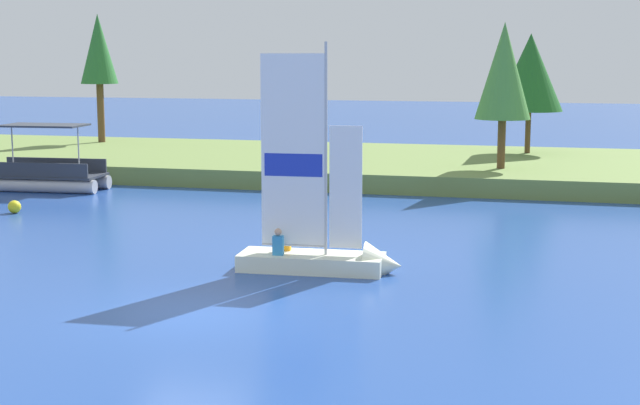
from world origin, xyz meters
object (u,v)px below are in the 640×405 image
Objects in this scene: shoreline_tree_centre at (530,72)px; channel_buoy at (14,207)px; shoreline_tree_midleft at (504,72)px; pontoon_boat at (47,175)px; shoreline_tree_left at (98,51)px; sailboat at (335,253)px.

shoreline_tree_centre is 26.36m from channel_buoy.
shoreline_tree_midleft is 1.22× the size of pontoon_boat.
shoreline_tree_midleft is at bearing -97.84° from shoreline_tree_centre.
shoreline_tree_left is at bearing 107.97° from channel_buoy.
shoreline_tree_left is at bearing 125.54° from sailboat.
sailboat is 1.25× the size of pontoon_boat.
shoreline_tree_centre reaches higher than sailboat.
sailboat is (19.80, -25.03, -5.58)m from shoreline_tree_left.
shoreline_tree_centre is 24.27m from pontoon_boat.
pontoon_boat is at bearing -163.13° from shoreline_tree_midleft.
shoreline_tree_centre is at bearing -0.62° from shoreline_tree_left.
shoreline_tree_midleft is 18.64m from sailboat.
pontoon_boat is 6.05m from channel_buoy.
shoreline_tree_midleft is 0.98× the size of sailboat.
sailboat is 19.71m from pontoon_boat.
shoreline_tree_centre is at bearing 45.64° from channel_buoy.
shoreline_tree_left is 14.77m from pontoon_boat.
shoreline_tree_left is 1.12× the size of sailboat.
sailboat is at bearing -24.43° from channel_buoy.
channel_buoy is (-17.17, -11.51, -4.87)m from shoreline_tree_midleft.
pontoon_boat is at bearing -72.63° from shoreline_tree_left.
pontoon_boat is (-20.13, -12.85, -4.29)m from shoreline_tree_centre.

